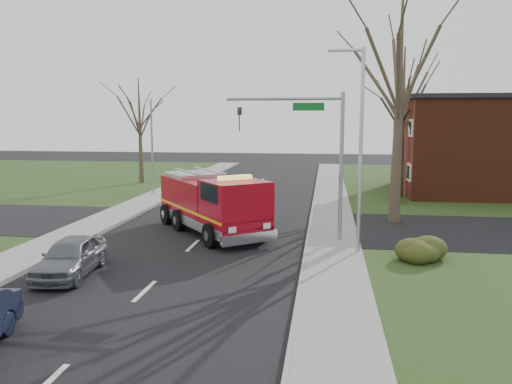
# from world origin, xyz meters

# --- Properties ---
(ground) EXTENTS (120.00, 120.00, 0.00)m
(ground) POSITION_xyz_m (0.00, 0.00, 0.00)
(ground) COLOR black
(ground) RESTS_ON ground
(sidewalk_right) EXTENTS (2.40, 80.00, 0.15)m
(sidewalk_right) POSITION_xyz_m (6.20, 0.00, 0.07)
(sidewalk_right) COLOR gray
(sidewalk_right) RESTS_ON ground
(sidewalk_left) EXTENTS (2.40, 80.00, 0.15)m
(sidewalk_left) POSITION_xyz_m (-6.20, 0.00, 0.07)
(sidewalk_left) COLOR gray
(sidewalk_left) RESTS_ON ground
(brick_building) EXTENTS (15.40, 10.40, 7.25)m
(brick_building) POSITION_xyz_m (19.00, 18.00, 3.66)
(brick_building) COLOR maroon
(brick_building) RESTS_ON ground
(health_center_sign) EXTENTS (0.12, 2.00, 1.40)m
(health_center_sign) POSITION_xyz_m (10.50, 12.50, 0.88)
(health_center_sign) COLOR #541316
(health_center_sign) RESTS_ON ground
(hedge_corner) EXTENTS (2.80, 2.00, 0.90)m
(hedge_corner) POSITION_xyz_m (9.00, -1.00, 0.58)
(hedge_corner) COLOR #273413
(hedge_corner) RESTS_ON lawn_right
(bare_tree_near) EXTENTS (6.00, 6.00, 12.00)m
(bare_tree_near) POSITION_xyz_m (9.50, 6.00, 7.41)
(bare_tree_near) COLOR #3D3024
(bare_tree_near) RESTS_ON ground
(bare_tree_far) EXTENTS (5.25, 5.25, 10.50)m
(bare_tree_far) POSITION_xyz_m (11.00, 15.00, 6.49)
(bare_tree_far) COLOR #3D3024
(bare_tree_far) RESTS_ON ground
(bare_tree_left) EXTENTS (4.50, 4.50, 9.00)m
(bare_tree_left) POSITION_xyz_m (-10.00, 20.00, 5.56)
(bare_tree_left) COLOR #3D3024
(bare_tree_left) RESTS_ON ground
(traffic_signal_mast) EXTENTS (5.29, 0.18, 6.80)m
(traffic_signal_mast) POSITION_xyz_m (5.21, 1.50, 4.71)
(traffic_signal_mast) COLOR gray
(traffic_signal_mast) RESTS_ON ground
(streetlight_pole) EXTENTS (1.48, 0.16, 8.40)m
(streetlight_pole) POSITION_xyz_m (7.14, -0.50, 4.55)
(streetlight_pole) COLOR #B7BABF
(streetlight_pole) RESTS_ON ground
(utility_pole_far) EXTENTS (0.14, 0.14, 7.00)m
(utility_pole_far) POSITION_xyz_m (-6.80, 14.00, 3.50)
(utility_pole_far) COLOR gray
(utility_pole_far) RESTS_ON ground
(fire_engine) EXTENTS (6.79, 7.72, 3.12)m
(fire_engine) POSITION_xyz_m (0.33, 2.58, 1.41)
(fire_engine) COLOR maroon
(fire_engine) RESTS_ON ground
(parked_car_maroon) EXTENTS (2.03, 4.22, 1.39)m
(parked_car_maroon) POSITION_xyz_m (-3.26, -4.71, 0.69)
(parked_car_maroon) COLOR slate
(parked_car_maroon) RESTS_ON ground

